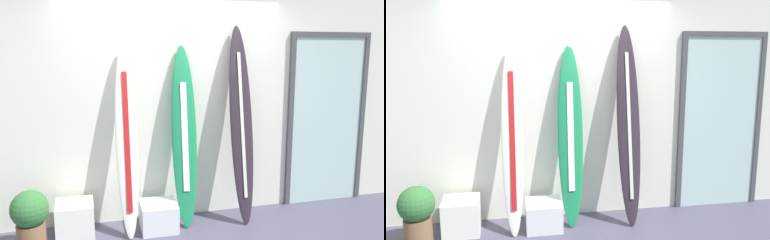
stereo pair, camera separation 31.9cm
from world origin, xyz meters
TOP-DOWN VIEW (x-y plane):
  - wall_back at (0.00, 1.30)m, footprint 7.20×0.20m
  - surfboard_ivory at (-0.57, 0.92)m, footprint 0.24×0.50m
  - surfboard_emerald at (0.07, 0.98)m, footprint 0.30×0.43m
  - surfboard_charcoal at (0.72, 0.93)m, footprint 0.27×0.49m
  - display_block_left at (-1.13, 0.92)m, footprint 0.39×0.39m
  - display_block_center at (-0.25, 0.87)m, footprint 0.40×0.40m
  - glass_door at (1.98, 1.18)m, footprint 1.09×0.06m
  - potted_plant at (-1.54, 0.73)m, footprint 0.36×0.36m

SIDE VIEW (x-z plane):
  - display_block_center at x=-0.25m, z-range 0.00..0.30m
  - display_block_left at x=-1.13m, z-range 0.00..0.38m
  - potted_plant at x=-1.54m, z-range 0.04..0.65m
  - surfboard_ivory at x=-0.57m, z-range -0.02..1.98m
  - surfboard_emerald at x=0.07m, z-range 0.00..2.01m
  - surfboard_charcoal at x=0.72m, z-range -0.01..2.22m
  - glass_door at x=1.98m, z-range 0.03..2.20m
  - wall_back at x=0.00m, z-range 0.00..2.80m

